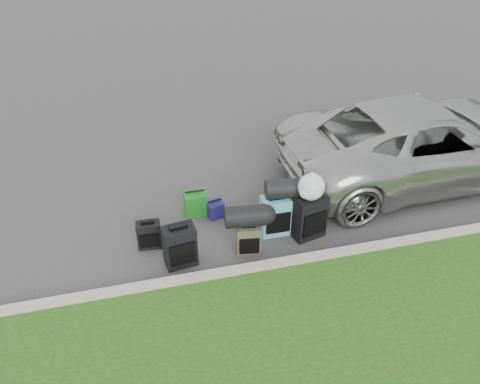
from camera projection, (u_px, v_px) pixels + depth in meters
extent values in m
plane|color=#383535|center=(249.00, 227.00, 7.23)|extent=(120.00, 120.00, 0.00)
cube|color=#9E937F|center=(268.00, 268.00, 6.39)|extent=(120.00, 0.18, 0.15)
imported|color=#B7B7B2|center=(423.00, 141.00, 8.09)|extent=(5.03, 2.44, 1.38)
cube|color=black|center=(149.00, 235.00, 6.76)|extent=(0.35, 0.21, 0.43)
cube|color=black|center=(180.00, 246.00, 6.40)|extent=(0.47, 0.32, 0.63)
cube|color=#383725|center=(249.00, 239.00, 6.64)|extent=(0.37, 0.26, 0.47)
cube|color=teal|center=(276.00, 216.00, 6.96)|extent=(0.45, 0.27, 0.63)
cube|color=black|center=(309.00, 217.00, 6.89)|extent=(0.52, 0.38, 0.70)
cube|color=#19701C|center=(195.00, 203.00, 7.43)|extent=(0.34, 0.27, 0.38)
cube|color=navy|center=(215.00, 210.00, 7.39)|extent=(0.28, 0.24, 0.26)
cylinder|color=black|center=(245.00, 216.00, 6.44)|extent=(0.60, 0.36, 0.31)
cylinder|color=black|center=(283.00, 189.00, 6.73)|extent=(0.55, 0.36, 0.29)
sphere|color=white|center=(311.00, 187.00, 6.56)|extent=(0.38, 0.38, 0.38)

